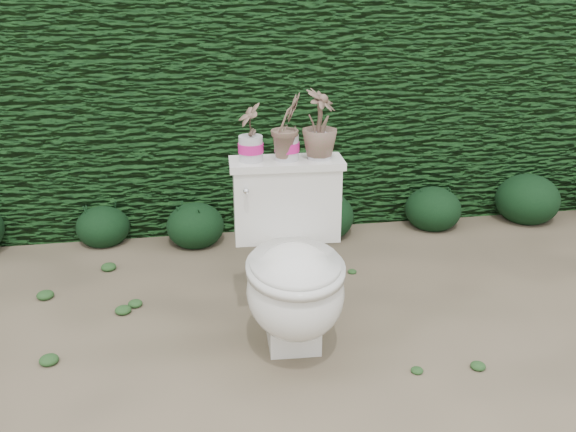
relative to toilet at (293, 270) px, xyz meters
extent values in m
plane|color=#827359|center=(0.03, 0.20, -0.36)|extent=(60.00, 60.00, 0.00)
cube|color=#184416|center=(0.03, 1.80, 0.44)|extent=(8.00, 1.00, 1.60)
cube|color=silver|center=(0.00, 0.02, -0.26)|extent=(0.23, 0.31, 0.20)
ellipsoid|color=silver|center=(0.00, -0.08, -0.06)|extent=(0.43, 0.53, 0.39)
cube|color=silver|center=(0.01, 0.24, 0.22)|extent=(0.48, 0.19, 0.34)
cube|color=silver|center=(0.01, 0.24, 0.40)|extent=(0.51, 0.21, 0.03)
cylinder|color=silver|center=(-0.18, 0.15, 0.32)|extent=(0.02, 0.06, 0.02)
sphere|color=silver|center=(-0.18, 0.12, 0.32)|extent=(0.03, 0.03, 0.03)
imported|color=#216B24|center=(-0.14, 0.25, 0.54)|extent=(0.11, 0.14, 0.24)
imported|color=#216B24|center=(0.01, 0.24, 0.56)|extent=(0.19, 0.19, 0.27)
imported|color=#216B24|center=(0.16, 0.23, 0.56)|extent=(0.22, 0.22, 0.29)
ellipsoid|color=black|center=(-0.94, 1.28, -0.23)|extent=(0.32, 0.32, 0.25)
ellipsoid|color=black|center=(-0.39, 1.18, -0.22)|extent=(0.34, 0.34, 0.27)
ellipsoid|color=black|center=(0.39, 1.17, -0.20)|extent=(0.38, 0.38, 0.30)
ellipsoid|color=black|center=(1.12, 1.20, -0.21)|extent=(0.36, 0.36, 0.28)
ellipsoid|color=black|center=(1.77, 1.21, -0.19)|extent=(0.41, 0.41, 0.33)
camera|label=1|loc=(-0.42, -2.42, 1.22)|focal=40.00mm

